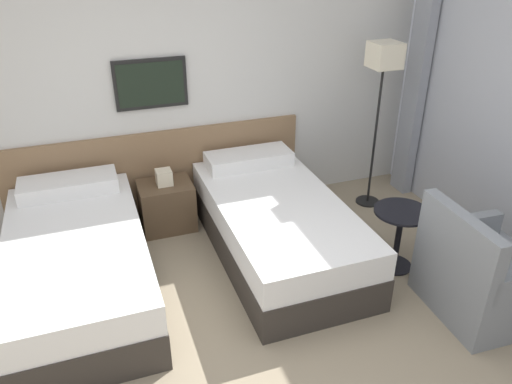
{
  "coord_description": "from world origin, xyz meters",
  "views": [
    {
      "loc": [
        -0.86,
        -2.15,
        2.53
      ],
      "look_at": [
        0.33,
        1.16,
        0.67
      ],
      "focal_mm": 35.0,
      "sensor_mm": 36.0,
      "label": 1
    }
  ],
  "objects_px": {
    "bed_near_door": "(78,263)",
    "side_table": "(400,228)",
    "bed_near_window": "(277,225)",
    "armchair": "(483,278)",
    "nightstand": "(167,205)",
    "floor_lamp": "(383,69)"
  },
  "relations": [
    {
      "from": "bed_near_door",
      "to": "side_table",
      "type": "xyz_separation_m",
      "value": [
        2.5,
        -0.53,
        0.11
      ]
    },
    {
      "from": "bed_near_window",
      "to": "bed_near_door",
      "type": "bearing_deg",
      "value": 180.0
    },
    {
      "from": "bed_near_door",
      "to": "bed_near_window",
      "type": "distance_m",
      "value": 1.63
    },
    {
      "from": "bed_near_door",
      "to": "armchair",
      "type": "xyz_separation_m",
      "value": [
        2.78,
        -1.19,
        0.0
      ]
    },
    {
      "from": "nightstand",
      "to": "armchair",
      "type": "relative_size",
      "value": 0.69
    },
    {
      "from": "side_table",
      "to": "armchair",
      "type": "relative_size",
      "value": 0.63
    },
    {
      "from": "bed_near_door",
      "to": "side_table",
      "type": "bearing_deg",
      "value": -12.03
    },
    {
      "from": "bed_near_window",
      "to": "nightstand",
      "type": "distance_m",
      "value": 1.1
    },
    {
      "from": "nightstand",
      "to": "side_table",
      "type": "bearing_deg",
      "value": -37.15
    },
    {
      "from": "side_table",
      "to": "armchair",
      "type": "xyz_separation_m",
      "value": [
        0.28,
        -0.66,
        -0.1
      ]
    },
    {
      "from": "floor_lamp",
      "to": "armchair",
      "type": "bearing_deg",
      "value": -92.88
    },
    {
      "from": "side_table",
      "to": "armchair",
      "type": "bearing_deg",
      "value": -66.78
    },
    {
      "from": "bed_near_door",
      "to": "floor_lamp",
      "type": "height_order",
      "value": "floor_lamp"
    },
    {
      "from": "bed_near_door",
      "to": "nightstand",
      "type": "xyz_separation_m",
      "value": [
        0.82,
        0.74,
        -0.03
      ]
    },
    {
      "from": "bed_near_door",
      "to": "nightstand",
      "type": "distance_m",
      "value": 1.1
    },
    {
      "from": "side_table",
      "to": "armchair",
      "type": "height_order",
      "value": "armchair"
    },
    {
      "from": "bed_near_door",
      "to": "floor_lamp",
      "type": "bearing_deg",
      "value": 10.21
    },
    {
      "from": "bed_near_door",
      "to": "armchair",
      "type": "distance_m",
      "value": 3.02
    },
    {
      "from": "nightstand",
      "to": "armchair",
      "type": "distance_m",
      "value": 2.75
    },
    {
      "from": "nightstand",
      "to": "floor_lamp",
      "type": "bearing_deg",
      "value": -6.23
    },
    {
      "from": "nightstand",
      "to": "armchair",
      "type": "xyz_separation_m",
      "value": [
        1.96,
        -1.93,
        0.04
      ]
    },
    {
      "from": "nightstand",
      "to": "floor_lamp",
      "type": "relative_size",
      "value": 0.36
    }
  ]
}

